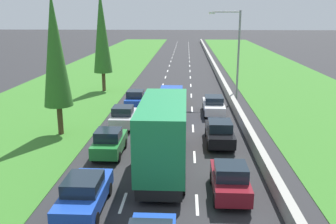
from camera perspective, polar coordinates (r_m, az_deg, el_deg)
The scene contains 18 objects.
ground_plane at distance 61.41m, azimuth 1.73°, elevation 6.71°, with size 300.00×300.00×0.00m, color #28282B.
grass_verge_left at distance 62.93m, azimuth -9.95°, elevation 6.71°, with size 14.00×140.00×0.04m, color #387528.
grass_verge_right at distance 62.80m, azimuth 15.02°, elevation 6.42°, with size 14.00×140.00×0.04m, color #387528.
median_barrier at distance 61.51m, azimuth 7.09°, elevation 7.02°, with size 0.44×120.00×0.85m, color #9E9B93.
lane_markings at distance 61.41m, azimuth 1.73°, elevation 6.72°, with size 3.64×116.00×0.01m.
blue_sedan_left_lane at distance 17.61m, azimuth -12.69°, elevation -12.06°, with size 1.82×4.50×1.64m.
maroon_hatchback_right_lane at distance 18.65m, azimuth 9.47°, elevation -10.21°, with size 1.74×3.90×1.72m.
green_hatchback_left_lane_third at distance 23.77m, azimuth -8.98°, elevation -4.60°, with size 1.74×3.90×1.72m.
black_sedan_right_lane at distance 25.73m, azimuth 7.91°, elevation -3.09°, with size 1.82×4.50×1.64m.
white_sedan_right_lane at distance 33.26m, azimuth 7.01°, elevation 1.06°, with size 1.82×4.50×1.64m.
silver_hatchback_left_lane at distance 29.42m, azimuth -6.84°, elevation -0.71°, with size 1.74×3.90×1.72m.
blue_hatchback_left_lane at distance 35.36m, azimuth -4.97°, elevation 1.98°, with size 1.74×3.90×1.72m.
green_box_truck_centre_lane at distance 20.94m, azimuth -0.59°, elevation -3.21°, with size 2.46×9.40×4.18m.
blue_van_centre_lane at distance 30.50m, azimuth 0.51°, elevation 1.05°, with size 1.96×4.90×2.82m.
yellow_hatchback_centre_lane at distance 36.84m, azimuth 0.81°, elevation 2.56°, with size 1.74×3.90×1.72m.
poplar_tree_second at distance 27.56m, azimuth -16.96°, elevation 9.01°, with size 2.06×2.06×10.26m.
poplar_tree_third at distance 42.88m, azimuth -10.15°, elevation 12.08°, with size 2.09×2.09×11.45m.
street_light_mast at distance 38.77m, azimuth 10.27°, elevation 9.52°, with size 3.20×0.28×9.00m.
Camera 1 is at (1.17, -0.79, 8.67)m, focal length 39.76 mm.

